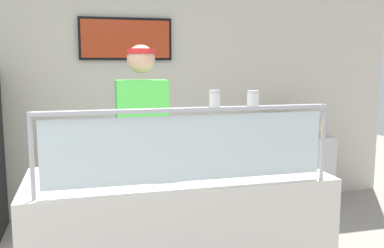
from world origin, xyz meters
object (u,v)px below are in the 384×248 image
object	(u,v)px
pepper_flake_shaker	(253,99)
pizza_server	(166,167)
pizza_tray	(160,170)
parmesan_shaker	(215,100)
worker_figure	(143,145)
pizza_box_stack	(295,127)

from	to	relation	value
pepper_flake_shaker	pizza_server	bearing A→B (deg)	140.72
pizza_server	pizza_tray	bearing A→B (deg)	161.75
parmesan_shaker	pepper_flake_shaker	size ratio (longest dim) A/B	1.07
worker_figure	pepper_flake_shaker	bearing A→B (deg)	-64.88
pizza_tray	worker_figure	distance (m)	0.64
pizza_box_stack	worker_figure	bearing A→B (deg)	-151.67
pizza_server	parmesan_shaker	distance (m)	0.60
parmesan_shaker	pizza_box_stack	bearing A→B (deg)	51.81
pepper_flake_shaker	pizza_box_stack	distance (m)	2.43
pizza_box_stack	pepper_flake_shaker	bearing A→B (deg)	-124.01
worker_figure	pizza_box_stack	world-z (taller)	worker_figure
pizza_tray	pizza_server	bearing A→B (deg)	-35.39
pizza_server	parmesan_shaker	xyz separation A→B (m)	(0.20, -0.35, 0.44)
pepper_flake_shaker	pizza_box_stack	xyz separation A→B (m)	(1.33, 1.98, -0.49)
parmesan_shaker	pizza_tray	bearing A→B (deg)	122.31
pizza_server	worker_figure	bearing A→B (deg)	111.06
pepper_flake_shaker	pizza_box_stack	world-z (taller)	pepper_flake_shaker
parmesan_shaker	worker_figure	distance (m)	1.12
parmesan_shaker	worker_figure	xyz separation A→B (m)	(-0.25, 1.00, -0.42)
pepper_flake_shaker	worker_figure	size ratio (longest dim) A/B	0.05
pizza_tray	pizza_box_stack	bearing A→B (deg)	41.98
worker_figure	parmesan_shaker	bearing A→B (deg)	-76.03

